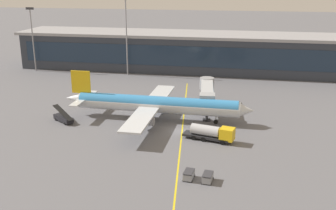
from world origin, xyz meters
The scene contains 11 objects.
ground_plane centered at (0.00, 0.00, 0.00)m, with size 700.00×700.00×0.00m, color slate.
apron_lead_in_line centered at (0.74, 2.00, 0.00)m, with size 0.30×80.00×0.01m, color yellow.
terminal_building centered at (19.85, 62.16, 6.74)m, with size 177.96×20.98×13.45m.
main_airliner centered at (-6.31, 6.29, 3.86)m, with size 45.57×36.27×11.09m.
jet_bridge centered at (4.77, 16.51, 4.86)m, with size 5.47×19.40×6.57m.
fuel_tanker centered at (7.86, -4.16, 1.75)m, with size 11.09×4.90×3.25m.
belt_loader centered at (-27.34, 0.74, 0.99)m, with size 6.43×5.02×3.49m.
baggage_cart_0 centered at (5.49, -21.55, 0.78)m, with size 1.86×2.79×1.48m.
baggage_cart_1 centered at (8.67, -21.87, 0.78)m, with size 1.86×2.79×1.48m.
apron_light_mast_0 centered at (-61.06, 50.20, 13.26)m, with size 2.80×0.50×22.58m.
apron_light_mast_1 centered at (-26.17, 50.20, 15.39)m, with size 2.80×0.50×26.70m.
Camera 1 is at (13.32, -81.32, 32.22)m, focal length 42.67 mm.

